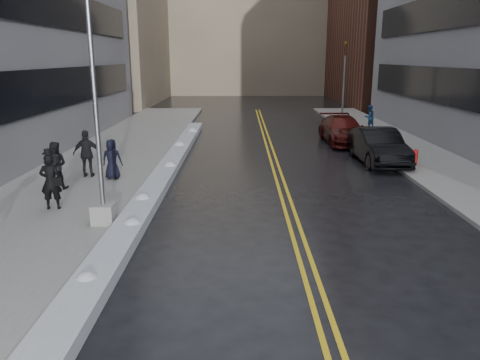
{
  "coord_description": "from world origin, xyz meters",
  "views": [
    {
      "loc": [
        0.85,
        -11.4,
        5.03
      ],
      "look_at": [
        0.82,
        2.76,
        1.3
      ],
      "focal_mm": 35.0,
      "sensor_mm": 36.0,
      "label": 1
    }
  ],
  "objects_px": {
    "traffic_signal": "(344,80)",
    "pedestrian_east": "(369,117)",
    "pedestrian_c": "(112,159)",
    "pedestrian_fedora": "(51,182)",
    "pedestrian_d": "(87,154)",
    "pedestrian_b": "(55,165)",
    "car_maroon": "(343,130)",
    "fire_hydrant": "(415,156)",
    "car_black": "(378,146)",
    "lamppost": "(99,146)"
  },
  "relations": [
    {
      "from": "traffic_signal",
      "to": "car_maroon",
      "type": "xyz_separation_m",
      "value": [
        -1.53,
        -7.49,
        -2.61
      ]
    },
    {
      "from": "traffic_signal",
      "to": "pedestrian_east",
      "type": "relative_size",
      "value": 3.63
    },
    {
      "from": "pedestrian_east",
      "to": "traffic_signal",
      "type": "bearing_deg",
      "value": -90.1
    },
    {
      "from": "pedestrian_c",
      "to": "pedestrian_d",
      "type": "xyz_separation_m",
      "value": [
        -1.12,
        0.35,
        0.15
      ]
    },
    {
      "from": "pedestrian_d",
      "to": "fire_hydrant",
      "type": "bearing_deg",
      "value": -175.19
    },
    {
      "from": "traffic_signal",
      "to": "pedestrian_east",
      "type": "bearing_deg",
      "value": -63.94
    },
    {
      "from": "pedestrian_east",
      "to": "car_black",
      "type": "height_order",
      "value": "pedestrian_east"
    },
    {
      "from": "fire_hydrant",
      "to": "traffic_signal",
      "type": "height_order",
      "value": "traffic_signal"
    },
    {
      "from": "car_black",
      "to": "pedestrian_b",
      "type": "bearing_deg",
      "value": -161.36
    },
    {
      "from": "pedestrian_d",
      "to": "pedestrian_east",
      "type": "xyz_separation_m",
      "value": [
        15.39,
        13.6,
        -0.16
      ]
    },
    {
      "from": "pedestrian_b",
      "to": "pedestrian_d",
      "type": "bearing_deg",
      "value": -112.61
    },
    {
      "from": "pedestrian_fedora",
      "to": "pedestrian_east",
      "type": "distance_m",
      "value": 23.5
    },
    {
      "from": "pedestrian_b",
      "to": "car_maroon",
      "type": "relative_size",
      "value": 0.33
    },
    {
      "from": "fire_hydrant",
      "to": "car_black",
      "type": "xyz_separation_m",
      "value": [
        -1.5,
        0.9,
        0.3
      ]
    },
    {
      "from": "traffic_signal",
      "to": "pedestrian_east",
      "type": "distance_m",
      "value": 3.87
    },
    {
      "from": "car_black",
      "to": "car_maroon",
      "type": "relative_size",
      "value": 0.94
    },
    {
      "from": "pedestrian_fedora",
      "to": "lamppost",
      "type": "bearing_deg",
      "value": 137.89
    },
    {
      "from": "pedestrian_fedora",
      "to": "car_black",
      "type": "bearing_deg",
      "value": -158.39
    },
    {
      "from": "pedestrian_c",
      "to": "pedestrian_east",
      "type": "bearing_deg",
      "value": -136.34
    },
    {
      "from": "lamppost",
      "to": "fire_hydrant",
      "type": "xyz_separation_m",
      "value": [
        12.3,
        8.0,
        -1.98
      ]
    },
    {
      "from": "traffic_signal",
      "to": "pedestrian_b",
      "type": "xyz_separation_m",
      "value": [
        -14.7,
        -18.15,
        -2.34
      ]
    },
    {
      "from": "pedestrian_c",
      "to": "traffic_signal",
      "type": "bearing_deg",
      "value": -128.53
    },
    {
      "from": "pedestrian_c",
      "to": "car_maroon",
      "type": "xyz_separation_m",
      "value": [
        11.41,
        9.17,
        -0.18
      ]
    },
    {
      "from": "fire_hydrant",
      "to": "car_black",
      "type": "distance_m",
      "value": 1.78
    },
    {
      "from": "fire_hydrant",
      "to": "pedestrian_d",
      "type": "distance_m",
      "value": 14.75
    },
    {
      "from": "pedestrian_d",
      "to": "car_black",
      "type": "height_order",
      "value": "pedestrian_d"
    },
    {
      "from": "lamppost",
      "to": "pedestrian_east",
      "type": "distance_m",
      "value": 23.38
    },
    {
      "from": "lamppost",
      "to": "car_black",
      "type": "xyz_separation_m",
      "value": [
        10.8,
        8.9,
        -1.68
      ]
    },
    {
      "from": "pedestrian_c",
      "to": "pedestrian_d",
      "type": "height_order",
      "value": "pedestrian_d"
    },
    {
      "from": "fire_hydrant",
      "to": "pedestrian_d",
      "type": "relative_size",
      "value": 0.37
    },
    {
      "from": "pedestrian_fedora",
      "to": "car_maroon",
      "type": "distance_m",
      "value": 18.04
    },
    {
      "from": "traffic_signal",
      "to": "pedestrian_d",
      "type": "relative_size",
      "value": 3.05
    },
    {
      "from": "traffic_signal",
      "to": "pedestrian_fedora",
      "type": "distance_m",
      "value": 24.97
    },
    {
      "from": "pedestrian_east",
      "to": "lamppost",
      "type": "bearing_deg",
      "value": 29.6
    },
    {
      "from": "traffic_signal",
      "to": "pedestrian_d",
      "type": "xyz_separation_m",
      "value": [
        -14.06,
        -16.31,
        -2.27
      ]
    },
    {
      "from": "fire_hydrant",
      "to": "car_black",
      "type": "height_order",
      "value": "car_black"
    },
    {
      "from": "pedestrian_fedora",
      "to": "pedestrian_d",
      "type": "relative_size",
      "value": 0.95
    },
    {
      "from": "pedestrian_b",
      "to": "traffic_signal",
      "type": "bearing_deg",
      "value": -132.5
    },
    {
      "from": "car_black",
      "to": "pedestrian_d",
      "type": "bearing_deg",
      "value": -167.77
    },
    {
      "from": "fire_hydrant",
      "to": "pedestrian_c",
      "type": "xyz_separation_m",
      "value": [
        -13.44,
        -2.66,
        0.43
      ]
    },
    {
      "from": "traffic_signal",
      "to": "pedestrian_c",
      "type": "xyz_separation_m",
      "value": [
        -12.94,
        -16.66,
        -2.42
      ]
    },
    {
      "from": "lamppost",
      "to": "traffic_signal",
      "type": "height_order",
      "value": "lamppost"
    },
    {
      "from": "pedestrian_c",
      "to": "car_maroon",
      "type": "relative_size",
      "value": 0.3
    },
    {
      "from": "pedestrian_d",
      "to": "car_maroon",
      "type": "distance_m",
      "value": 15.33
    },
    {
      "from": "traffic_signal",
      "to": "car_maroon",
      "type": "bearing_deg",
      "value": -101.56
    },
    {
      "from": "lamppost",
      "to": "pedestrian_fedora",
      "type": "xyz_separation_m",
      "value": [
        -2.09,
        1.38,
        -1.45
      ]
    },
    {
      "from": "fire_hydrant",
      "to": "pedestrian_b",
      "type": "height_order",
      "value": "pedestrian_b"
    },
    {
      "from": "traffic_signal",
      "to": "pedestrian_c",
      "type": "height_order",
      "value": "traffic_signal"
    },
    {
      "from": "lamppost",
      "to": "traffic_signal",
      "type": "distance_m",
      "value": 24.98
    },
    {
      "from": "pedestrian_d",
      "to": "pedestrian_east",
      "type": "height_order",
      "value": "pedestrian_d"
    }
  ]
}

